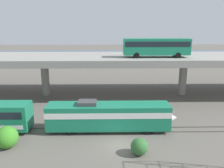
{
  "coord_description": "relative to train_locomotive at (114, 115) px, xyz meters",
  "views": [
    {
      "loc": [
        -1.2,
        -24.28,
        13.96
      ],
      "look_at": [
        -0.49,
        18.69,
        2.52
      ],
      "focal_mm": 36.97,
      "sensor_mm": 36.0,
      "label": 1
    }
  ],
  "objects": [
    {
      "name": "harbor_water",
      "position": [
        0.41,
        74.0,
        -2.19
      ],
      "size": [
        140.0,
        36.0,
        0.01
      ],
      "primitive_type": "cube",
      "color": "#385B7A",
      "rests_on": "ground_plane"
    },
    {
      "name": "rail_strip_far",
      "position": [
        0.41,
        0.7,
        -2.13
      ],
      "size": [
        110.0,
        0.12,
        0.12
      ],
      "primitive_type": "cube",
      "color": "#59544C",
      "rests_on": "ground_plane"
    },
    {
      "name": "parked_car_6",
      "position": [
        -0.95,
        53.45,
        -0.16
      ],
      "size": [
        4.46,
        2.0,
        1.5
      ],
      "color": "silver",
      "rests_on": "pier_parking_lot"
    },
    {
      "name": "parked_car_1",
      "position": [
        -2.48,
        48.33,
        -0.16
      ],
      "size": [
        4.44,
        2.0,
        1.5
      ],
      "color": "#B7B7BC",
      "rests_on": "pier_parking_lot"
    },
    {
      "name": "parked_car_2",
      "position": [
        -24.07,
        53.57,
        -0.16
      ],
      "size": [
        4.1,
        1.89,
        1.5
      ],
      "rotation": [
        0.0,
        0.0,
        3.14
      ],
      "color": "navy",
      "rests_on": "pier_parking_lot"
    },
    {
      "name": "highway_overpass",
      "position": [
        0.41,
        16.0,
        4.86
      ],
      "size": [
        96.0,
        12.59,
        7.82
      ],
      "color": "gray",
      "rests_on": "ground_plane"
    },
    {
      "name": "ground_plane",
      "position": [
        0.41,
        -4.0,
        -2.19
      ],
      "size": [
        260.0,
        260.0,
        0.0
      ],
      "primitive_type": "plane",
      "color": "#605B54"
    },
    {
      "name": "transit_bus_on_overpass",
      "position": [
        7.97,
        13.8,
        7.69
      ],
      "size": [
        12.0,
        2.68,
        3.4
      ],
      "rotation": [
        0.0,
        0.0,
        3.14
      ],
      "color": "#197A56",
      "rests_on": "highway_overpass"
    },
    {
      "name": "parked_car_5",
      "position": [
        10.92,
        53.01,
        -0.16
      ],
      "size": [
        4.04,
        1.86,
        1.5
      ],
      "color": "#B7B7BC",
      "rests_on": "pier_parking_lot"
    },
    {
      "name": "parked_car_3",
      "position": [
        -13.22,
        53.5,
        -0.16
      ],
      "size": [
        4.11,
        1.89,
        1.5
      ],
      "rotation": [
        0.0,
        0.0,
        3.14
      ],
      "color": "navy",
      "rests_on": "pier_parking_lot"
    },
    {
      "name": "shrub_left",
      "position": [
        -12.45,
        -4.19,
        -0.91
      ],
      "size": [
        2.57,
        2.57,
        2.57
      ],
      "primitive_type": "sphere",
      "color": "#3B8A26",
      "rests_on": "ground_plane"
    },
    {
      "name": "shrub_right",
      "position": [
        2.55,
        -5.91,
        -1.24
      ],
      "size": [
        1.9,
        1.9,
        1.9
      ],
      "primitive_type": "sphere",
      "color": "#306731",
      "rests_on": "ground_plane"
    },
    {
      "name": "parked_car_4",
      "position": [
        12.86,
        48.52,
        -0.16
      ],
      "size": [
        4.47,
        1.9,
        1.5
      ],
      "color": "black",
      "rests_on": "pier_parking_lot"
    },
    {
      "name": "train_locomotive",
      "position": [
        0.0,
        0.0,
        0.0
      ],
      "size": [
        17.13,
        3.04,
        4.18
      ],
      "color": "#197A56",
      "rests_on": "ground_plane"
    },
    {
      "name": "parked_car_7",
      "position": [
        19.64,
        50.67,
        -0.16
      ],
      "size": [
        4.52,
        1.96,
        1.5
      ],
      "color": "#515459",
      "rests_on": "pier_parking_lot"
    },
    {
      "name": "parked_car_0",
      "position": [
        -25.23,
        50.98,
        -0.16
      ],
      "size": [
        4.19,
        1.89,
        1.5
      ],
      "rotation": [
        0.0,
        0.0,
        3.14
      ],
      "color": "black",
      "rests_on": "pier_parking_lot"
    },
    {
      "name": "rail_strip_near",
      "position": [
        0.41,
        -0.7,
        -2.13
      ],
      "size": [
        110.0,
        0.12,
        0.12
      ],
      "primitive_type": "cube",
      "color": "#59544C",
      "rests_on": "ground_plane"
    },
    {
      "name": "pier_parking_lot",
      "position": [
        0.41,
        51.0,
        -1.56
      ],
      "size": [
        63.58,
        11.85,
        1.26
      ],
      "primitive_type": "cube",
      "color": "gray",
      "rests_on": "ground_plane"
    }
  ]
}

